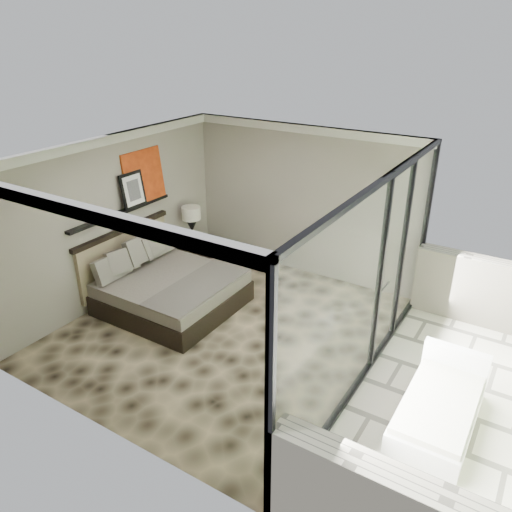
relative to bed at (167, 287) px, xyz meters
The scene contains 13 objects.
floor 1.32m from the bed, ahead, with size 5.00×5.00×0.00m, color black.
ceiling 2.76m from the bed, ahead, with size 4.50×5.00×0.02m, color silver.
back_wall 2.92m from the bed, 62.08° to the left, with size 4.50×0.02×2.80m, color gray.
left_wall 1.44m from the bed, behind, with size 0.02×5.00×2.80m, color gray.
glass_wall 3.68m from the bed, ahead, with size 0.08×5.00×2.80m, color white.
terrace_slab 5.04m from the bed, ahead, with size 3.00×5.00×0.12m, color beige.
picture_ledge 1.47m from the bed, behind, with size 0.12×2.20×0.05m, color black.
bed is the anchor object (origin of this frame).
nightstand 1.69m from the bed, 113.10° to the left, with size 0.51×0.51×0.51m, color black.
table_lamp 1.80m from the bed, 113.71° to the left, with size 0.37×0.37×0.67m.
abstract_canvas 1.98m from the bed, 145.80° to the left, with size 0.04×0.90×0.90m, color #B3490F.
framed_print 1.74m from the bed, 161.50° to the left, with size 0.03×0.50×0.60m, color black.
lounger 4.61m from the bed, ahead, with size 0.82×1.64×0.64m.
Camera 1 is at (3.93, -5.37, 4.36)m, focal length 35.00 mm.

